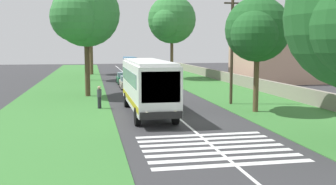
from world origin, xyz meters
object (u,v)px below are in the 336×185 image
roadside_tree_left_2 (85,19)px  roadside_tree_right_0 (171,21)px  coach_bus (147,83)px  trailing_car_2 (140,73)px  roadside_tree_right_1 (256,31)px  trailing_minibus_0 (130,62)px  trailing_car_0 (128,83)px  roadside_building (278,57)px  roadside_tree_left_0 (90,29)px  pedestrian (99,97)px  trailing_car_3 (136,70)px  trailing_car_1 (124,78)px  utility_pole (232,49)px  roadside_tree_left_1 (84,15)px

roadside_tree_left_2 → roadside_tree_right_0: (0.13, -11.66, -0.02)m
coach_bus → trailing_car_2: bearing=-6.1°
coach_bus → roadside_tree_right_1: size_ratio=1.38×
trailing_car_2 → trailing_minibus_0: (17.65, -0.10, 0.88)m
coach_bus → trailing_car_0: coach_bus is taller
roadside_tree_right_0 → roadside_building: (-6.27, -13.21, -4.91)m
roadside_tree_left_2 → roadside_tree_right_1: size_ratio=1.33×
roadside_tree_left_0 → pedestrian: 36.70m
coach_bus → trailing_minibus_0: size_ratio=1.86×
trailing_car_3 → roadside_tree_right_0: roadside_tree_right_0 is taller
trailing_car_2 → roadside_tree_right_1: size_ratio=0.53×
coach_bus → trailing_car_1: bearing=-0.5°
roadside_tree_left_0 → pedestrian: bearing=-179.1°
utility_pole → roadside_building: 22.87m
pedestrian → utility_pole: bearing=-88.1°
trailing_car_3 → pedestrian: (-36.98, 6.79, 0.24)m
roadside_tree_left_1 → roadside_building: size_ratio=0.95×
roadside_tree_right_0 → trailing_car_0: bearing=148.6°
trailing_car_3 → trailing_minibus_0: bearing=0.5°
coach_bus → trailing_car_1: 22.32m
roadside_tree_right_0 → roadside_tree_right_1: size_ratio=1.44×
pedestrian → roadside_tree_left_1: bearing=8.3°
trailing_car_0 → roadside_tree_right_1: (-17.35, -7.36, 5.06)m
coach_bus → roadside_tree_right_0: (28.17, -7.27, 6.02)m
trailing_car_3 → trailing_minibus_0: size_ratio=0.72×
trailing_car_2 → roadside_building: (-9.65, -17.10, 2.59)m
trailing_car_1 → roadside_tree_left_1: 14.31m
trailing_minibus_0 → roadside_tree_left_0: 13.75m
trailing_car_3 → roadside_tree_right_1: bearing=-174.4°
trailing_car_2 → utility_pole: 28.81m
trailing_car_2 → roadside_tree_right_1: roadside_tree_right_1 is taller
roadside_tree_left_0 → roadside_tree_left_1: roadside_tree_left_1 is taller
roadside_building → roadside_tree_left_0: bearing=54.8°
roadside_tree_left_1 → roadside_tree_right_1: 16.50m
trailing_car_0 → roadside_tree_right_1: size_ratio=0.53×
trailing_minibus_0 → roadside_tree_left_0: bearing=144.3°
trailing_minibus_0 → roadside_tree_left_0: size_ratio=0.62×
roadside_tree_left_1 → utility_pole: roadside_tree_left_1 is taller
coach_bus → roadside_tree_right_0: size_ratio=0.96×
roadside_tree_right_1 → pedestrian: roadside_tree_right_1 is taller
trailing_car_2 → roadside_tree_left_0: bearing=43.8°
roadside_tree_right_1 → roadside_building: bearing=-29.7°
trailing_car_2 → roadside_tree_left_1: bearing=159.8°
coach_bus → roadside_tree_left_0: 39.59m
coach_bus → roadside_tree_left_2: 29.02m
roadside_tree_right_1 → roadside_tree_right_0: bearing=0.6°
roadside_tree_left_1 → roadside_building: roadside_tree_left_1 is taller
roadside_tree_left_1 → roadside_tree_right_0: size_ratio=0.92×
utility_pole → pedestrian: size_ratio=5.10×
roadside_tree_left_2 → roadside_tree_left_0: bearing=-3.1°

